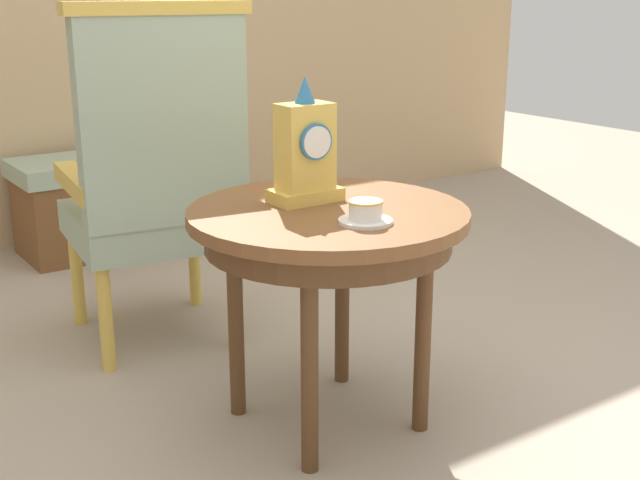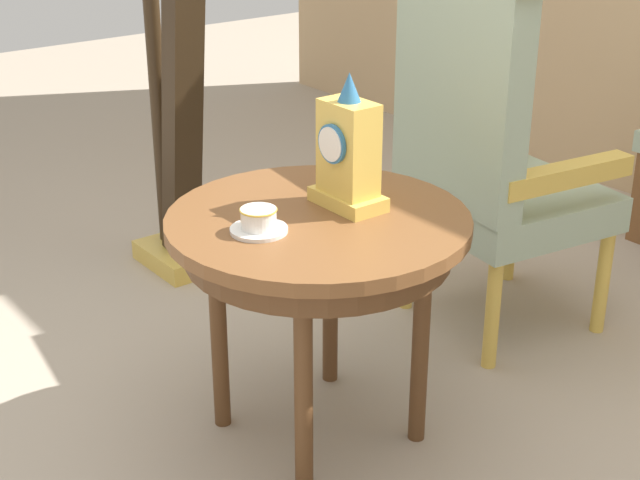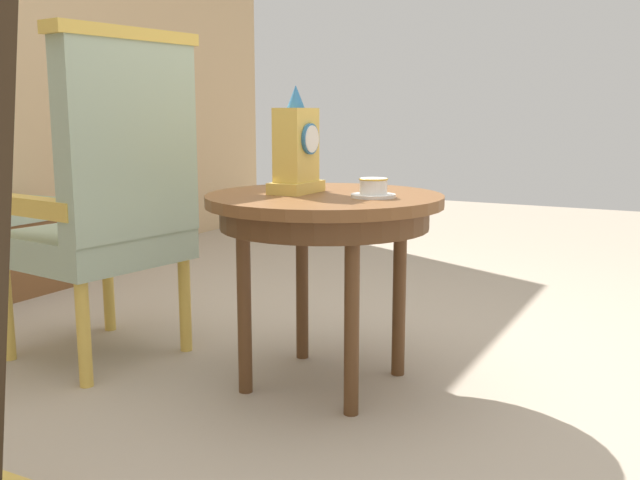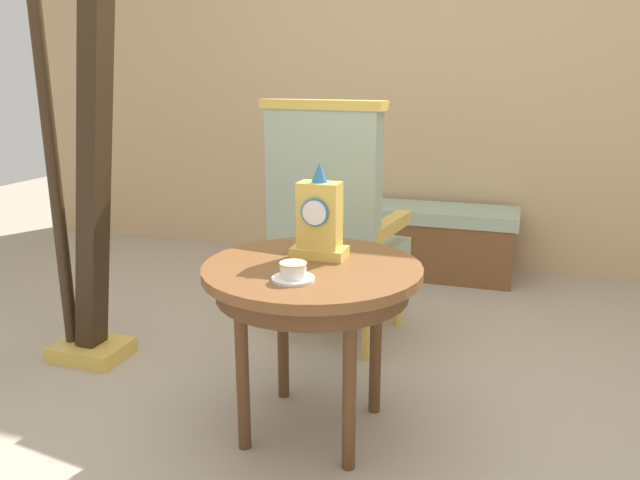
% 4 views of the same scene
% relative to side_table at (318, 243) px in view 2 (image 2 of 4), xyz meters
% --- Properties ---
extents(ground_plane, '(10.00, 10.00, 0.00)m').
position_rel_side_table_xyz_m(ground_plane, '(-0.03, -0.03, -0.55)').
color(ground_plane, tan).
extents(side_table, '(0.75, 0.75, 0.62)m').
position_rel_side_table_xyz_m(side_table, '(0.00, 0.00, 0.00)').
color(side_table, brown).
rests_on(side_table, ground).
extents(teacup_left, '(0.14, 0.14, 0.06)m').
position_rel_side_table_xyz_m(teacup_left, '(-0.01, -0.17, 0.10)').
color(teacup_left, white).
rests_on(teacup_left, side_table).
extents(mantel_clock, '(0.19, 0.11, 0.34)m').
position_rel_side_table_xyz_m(mantel_clock, '(-0.01, 0.10, 0.21)').
color(mantel_clock, gold).
rests_on(mantel_clock, side_table).
extents(armchair, '(0.61, 0.60, 1.14)m').
position_rel_side_table_xyz_m(armchair, '(-0.15, 0.75, 0.04)').
color(armchair, '#9EB299').
rests_on(armchair, ground).
extents(harp, '(0.40, 0.24, 1.78)m').
position_rel_side_table_xyz_m(harp, '(-1.10, 0.24, 0.17)').
color(harp, gold).
rests_on(harp, ground).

